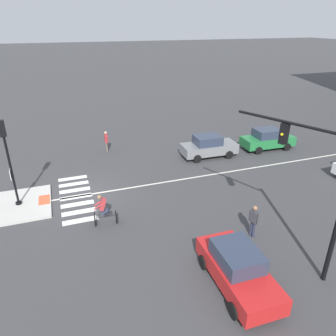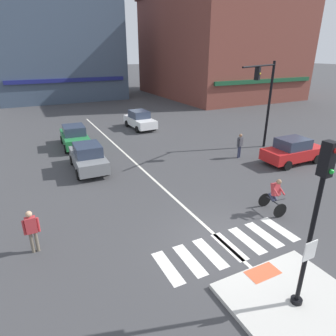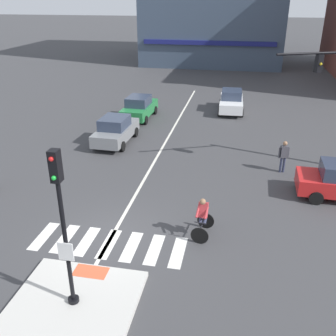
{
  "view_description": "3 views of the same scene",
  "coord_description": "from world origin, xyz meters",
  "views": [
    {
      "loc": [
        17.02,
        -0.73,
        9.33
      ],
      "look_at": [
        0.47,
        5.12,
        1.21
      ],
      "focal_mm": 34.2,
      "sensor_mm": 36.0,
      "label": 1
    },
    {
      "loc": [
        -6.04,
        -7.37,
        6.77
      ],
      "look_at": [
        0.28,
        5.26,
        1.06
      ],
      "focal_mm": 31.13,
      "sensor_mm": 36.0,
      "label": 2
    },
    {
      "loc": [
        4.31,
        -11.15,
        8.29
      ],
      "look_at": [
        1.28,
        4.26,
        1.06
      ],
      "focal_mm": 40.63,
      "sensor_mm": 36.0,
      "label": 3
    }
  ],
  "objects": [
    {
      "name": "ground_plane",
      "position": [
        0.0,
        0.0,
        0.0
      ],
      "size": [
        300.0,
        300.0,
        0.0
      ],
      "primitive_type": "plane",
      "color": "#3D3D3F"
    },
    {
      "name": "traffic_island",
      "position": [
        0.0,
        -3.43,
        0.07
      ],
      "size": [
        3.64,
        3.33,
        0.15
      ],
      "primitive_type": "cube",
      "color": "beige",
      "rests_on": "ground"
    },
    {
      "name": "tactile_pad_front",
      "position": [
        0.0,
        -2.11,
        0.15
      ],
      "size": [
        1.1,
        0.6,
        0.01
      ],
      "primitive_type": "cube",
      "color": "#DB5B38",
      "rests_on": "traffic_island"
    },
    {
      "name": "signal_pole",
      "position": [
        0.0,
        -3.44,
        3.0
      ],
      "size": [
        0.44,
        0.38,
        4.74
      ],
      "color": "black",
      "rests_on": "traffic_island"
    },
    {
      "name": "crosswalk_stripe_a",
      "position": [
        -2.56,
        -0.38,
        0.0
      ],
      "size": [
        0.44,
        1.8,
        0.01
      ],
      "primitive_type": "cube",
      "color": "silver",
      "rests_on": "ground"
    },
    {
      "name": "crosswalk_stripe_b",
      "position": [
        -1.71,
        -0.38,
        0.0
      ],
      "size": [
        0.44,
        1.8,
        0.01
      ],
      "primitive_type": "cube",
      "color": "silver",
      "rests_on": "ground"
    },
    {
      "name": "crosswalk_stripe_c",
      "position": [
        -0.85,
        -0.38,
        0.0
      ],
      "size": [
        0.44,
        1.8,
        0.01
      ],
      "primitive_type": "cube",
      "color": "silver",
      "rests_on": "ground"
    },
    {
      "name": "crosswalk_stripe_d",
      "position": [
        0.0,
        -0.38,
        0.0
      ],
      "size": [
        0.44,
        1.8,
        0.01
      ],
      "primitive_type": "cube",
      "color": "silver",
      "rests_on": "ground"
    },
    {
      "name": "crosswalk_stripe_e",
      "position": [
        0.85,
        -0.38,
        0.0
      ],
      "size": [
        0.44,
        1.8,
        0.01
      ],
      "primitive_type": "cube",
      "color": "silver",
      "rests_on": "ground"
    },
    {
      "name": "crosswalk_stripe_f",
      "position": [
        1.71,
        -0.38,
        0.0
      ],
      "size": [
        0.44,
        1.8,
        0.01
      ],
      "primitive_type": "cube",
      "color": "silver",
      "rests_on": "ground"
    },
    {
      "name": "crosswalk_stripe_g",
      "position": [
        2.56,
        -0.38,
        0.0
      ],
      "size": [
        0.44,
        1.8,
        0.01
      ],
      "primitive_type": "cube",
      "color": "silver",
      "rests_on": "ground"
    },
    {
      "name": "lane_centre_line",
      "position": [
        -0.04,
        10.0,
        0.0
      ],
      "size": [
        0.14,
        28.0,
        0.01
      ],
      "primitive_type": "cube",
      "color": "silver",
      "rests_on": "ground"
    },
    {
      "name": "traffic_light_mast",
      "position": [
        9.1,
        7.93,
        4.04
      ],
      "size": [
        4.4,
        1.99,
        6.13
      ],
      "color": "black",
      "rests_on": "ground"
    },
    {
      "name": "car_grey_westbound_far",
      "position": [
        -2.97,
        9.54,
        0.81
      ],
      "size": [
        1.94,
        4.15,
        1.64
      ],
      "color": "slate",
      "rests_on": "ground"
    },
    {
      "name": "car_green_westbound_distant",
      "position": [
        -2.87,
        14.63,
        0.81
      ],
      "size": [
        1.96,
        4.16,
        1.64
      ],
      "color": "#237A3D",
      "rests_on": "ground"
    },
    {
      "name": "car_red_cross_right",
      "position": [
        9.06,
        4.88,
        0.81
      ],
      "size": [
        4.13,
        1.91,
        1.64
      ],
      "color": "red",
      "rests_on": "ground"
    },
    {
      "name": "cyclist",
      "position": [
        3.28,
        0.74,
        0.87
      ],
      "size": [
        0.77,
        1.15,
        1.68
      ],
      "color": "black",
      "rests_on": "ground"
    },
    {
      "name": "pedestrian_at_curb_left",
      "position": [
        -6.44,
        2.52,
        0.98
      ],
      "size": [
        0.55,
        0.22,
        1.67
      ],
      "color": "#6B6051",
      "rests_on": "ground"
    },
    {
      "name": "pedestrian_waiting_far_side",
      "position": [
        6.62,
        7.16,
        0.98
      ],
      "size": [
        0.53,
        0.31,
        1.67
      ],
      "color": "#2D334C",
      "rests_on": "ground"
    }
  ]
}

